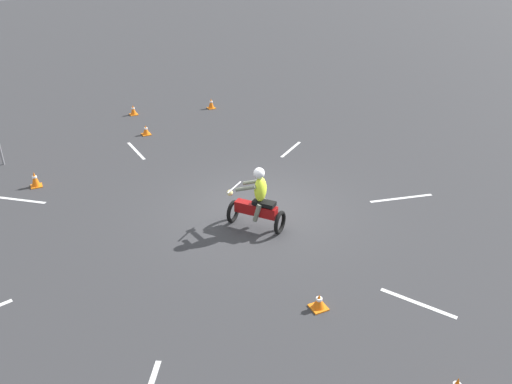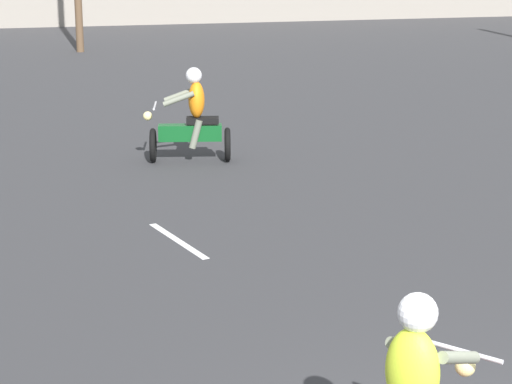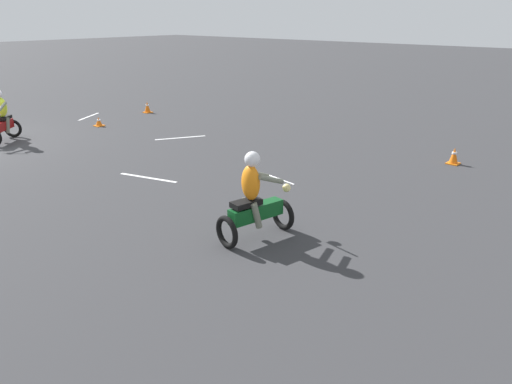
# 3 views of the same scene
# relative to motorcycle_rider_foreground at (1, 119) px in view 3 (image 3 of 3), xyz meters

# --- Properties ---
(motorcycle_rider_foreground) EXTENTS (1.46, 1.35, 1.66)m
(motorcycle_rider_foreground) POSITION_rel_motorcycle_rider_foreground_xyz_m (0.00, 0.00, 0.00)
(motorcycle_rider_foreground) COLOR black
(motorcycle_rider_foreground) RESTS_ON ground
(motorcycle_rider_background) EXTENTS (1.55, 0.89, 1.66)m
(motorcycle_rider_background) POSITION_rel_motorcycle_rider_foreground_xyz_m (0.30, 10.90, 0.00)
(motorcycle_rider_background) COLOR black
(motorcycle_rider_background) RESTS_ON ground
(traffic_cone_near_left) EXTENTS (0.32, 0.32, 0.46)m
(traffic_cone_near_left) POSITION_rel_motorcycle_rider_foreground_xyz_m (-6.90, 11.88, -0.50)
(traffic_cone_near_left) COLOR orange
(traffic_cone_near_left) RESTS_ON ground
(traffic_cone_near_right) EXTENTS (0.32, 0.32, 0.33)m
(traffic_cone_near_right) POSITION_rel_motorcycle_rider_foreground_xyz_m (-3.31, 0.24, -0.57)
(traffic_cone_near_right) COLOR orange
(traffic_cone_near_right) RESTS_ON ground
(traffic_cone_mid_left) EXTENTS (0.32, 0.32, 0.47)m
(traffic_cone_mid_left) POSITION_rel_motorcycle_rider_foreground_xyz_m (-6.11, -0.53, -0.50)
(traffic_cone_mid_left) COLOR orange
(traffic_cone_mid_left) RESTS_ON ground
(lane_stripe_n) EXTENTS (0.55, 1.66, 0.01)m
(lane_stripe_n) POSITION_rel_motorcycle_rider_foreground_xyz_m (-0.66, 6.53, -0.72)
(lane_stripe_n) COLOR silver
(lane_stripe_n) RESTS_ON ground
(lane_stripe_nw) EXTENTS (1.51, 0.92, 0.01)m
(lane_stripe_nw) POSITION_rel_motorcycle_rider_foreground_xyz_m (-4.04, 3.89, -0.72)
(lane_stripe_nw) COLOR silver
(lane_stripe_nw) RESTS_ON ground
(lane_stripe_sw) EXTENTS (1.40, 0.85, 0.01)m
(lane_stripe_sw) POSITION_rel_motorcycle_rider_foreground_xyz_m (-4.04, -1.63, -0.72)
(lane_stripe_sw) COLOR silver
(lane_stripe_sw) RESTS_ON ground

